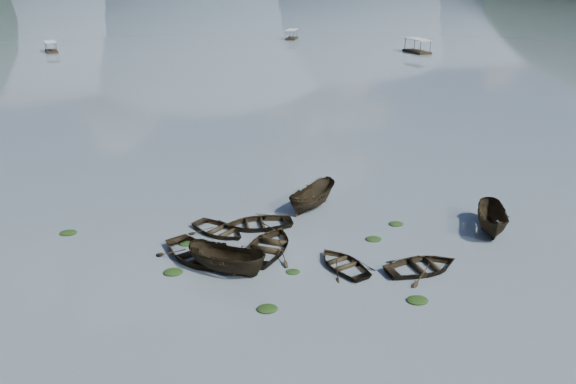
{
  "coord_description": "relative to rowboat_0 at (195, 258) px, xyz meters",
  "views": [
    {
      "loc": [
        -2.67,
        -22.86,
        16.0
      ],
      "look_at": [
        0.0,
        12.0,
        2.0
      ],
      "focal_mm": 35.0,
      "sensor_mm": 36.0,
      "label": 1
    }
  ],
  "objects": [
    {
      "name": "weed_clump_6",
      "position": [
        -0.65,
        1.88,
        0.0
      ],
      "size": [
        0.94,
        0.78,
        0.19
      ],
      "primitive_type": "ellipsoid",
      "color": "black",
      "rests_on": "ground"
    },
    {
      "name": "rowboat_2",
      "position": [
        1.99,
        -1.8,
        0.0
      ],
      "size": [
        5.19,
        4.01,
        1.9
      ],
      "primitive_type": "imported",
      "rotation": [
        0.0,
        0.0,
        1.06
      ],
      "color": "black",
      "rests_on": "ground"
    },
    {
      "name": "weed_clump_4",
      "position": [
        11.12,
        1.57,
        0.0
      ],
      "size": [
        1.03,
        0.81,
        0.21
      ],
      "primitive_type": "ellipsoid",
      "color": "black",
      "rests_on": "ground"
    },
    {
      "name": "pontoon_centre",
      "position": [
        14.8,
        109.23,
        0.0
      ],
      "size": [
        3.7,
        5.96,
        2.13
      ],
      "primitive_type": null,
      "rotation": [
        0.0,
        0.0,
        -0.27
      ],
      "color": "black",
      "rests_on": "ground"
    },
    {
      "name": "pontoon_right",
      "position": [
        38.26,
        84.12,
        0.0
      ],
      "size": [
        4.48,
        7.21,
        2.57
      ],
      "primitive_type": null,
      "rotation": [
        0.0,
        0.0,
        0.27
      ],
      "color": "black",
      "rests_on": "ground"
    },
    {
      "name": "ground_plane",
      "position": [
        5.95,
        -6.88,
        0.0
      ],
      "size": [
        2400.0,
        2400.0,
        0.0
      ],
      "primitive_type": "plane",
      "color": "slate"
    },
    {
      "name": "pontoon_left",
      "position": [
        -35.99,
        90.59,
        0.0
      ],
      "size": [
        4.01,
        5.74,
        2.03
      ],
      "primitive_type": null,
      "rotation": [
        0.0,
        0.0,
        0.38
      ],
      "color": "black",
      "rests_on": "ground"
    },
    {
      "name": "rowboat_6",
      "position": [
        1.3,
        3.3,
        0.0
      ],
      "size": [
        4.97,
        4.93,
        0.85
      ],
      "primitive_type": "imported",
      "rotation": [
        0.0,
        0.0,
        0.81
      ],
      "color": "black",
      "rests_on": "ground"
    },
    {
      "name": "rowboat_4",
      "position": [
        13.03,
        -2.46,
        0.0
      ],
      "size": [
        5.08,
        4.18,
        0.92
      ],
      "primitive_type": "imported",
      "rotation": [
        0.0,
        0.0,
        1.83
      ],
      "color": "black",
      "rests_on": "ground"
    },
    {
      "name": "rowboat_7",
      "position": [
        3.88,
        4.04,
        0.0
      ],
      "size": [
        4.86,
        3.7,
        0.94
      ],
      "primitive_type": "imported",
      "rotation": [
        0.0,
        0.0,
        4.82
      ],
      "color": "black",
      "rests_on": "ground"
    },
    {
      "name": "rowboat_1",
      "position": [
        4.46,
        0.59,
        0.0
      ],
      "size": [
        5.21,
        5.98,
        1.03
      ],
      "primitive_type": "imported",
      "rotation": [
        0.0,
        0.0,
        2.74
      ],
      "color": "black",
      "rests_on": "ground"
    },
    {
      "name": "weed_clump_1",
      "position": [
        4.08,
        -5.73,
        0.0
      ],
      "size": [
        1.08,
        0.86,
        0.24
      ],
      "primitive_type": "ellipsoid",
      "color": "black",
      "rests_on": "ground"
    },
    {
      "name": "weed_clump_2",
      "position": [
        11.84,
        -5.55,
        0.0
      ],
      "size": [
        1.13,
        0.9,
        0.24
      ],
      "primitive_type": "ellipsoid",
      "color": "black",
      "rests_on": "ground"
    },
    {
      "name": "rowboat_0",
      "position": [
        0.0,
        0.0,
        0.0
      ],
      "size": [
        5.66,
        6.06,
        1.02
      ],
      "primitive_type": "imported",
      "rotation": [
        0.0,
        0.0,
        0.59
      ],
      "color": "black",
      "rests_on": "ground"
    },
    {
      "name": "rowboat_5",
      "position": [
        19.08,
        2.28,
        0.0
      ],
      "size": [
        3.23,
        5.21,
        1.88
      ],
      "primitive_type": "imported",
      "rotation": [
        0.0,
        0.0,
        -0.31
      ],
      "color": "black",
      "rests_on": "ground"
    },
    {
      "name": "weed_clump_3",
      "position": [
        5.68,
        -2.11,
        0.0
      ],
      "size": [
        0.81,
        0.68,
        0.18
      ],
      "primitive_type": "ellipsoid",
      "color": "black",
      "rests_on": "ground"
    },
    {
      "name": "weed_clump_7",
      "position": [
        13.11,
        3.69,
        0.0
      ],
      "size": [
        0.98,
        0.79,
        0.21
      ],
      "primitive_type": "ellipsoid",
      "color": "black",
      "rests_on": "ground"
    },
    {
      "name": "rowboat_3",
      "position": [
        8.63,
        -1.71,
        0.0
      ],
      "size": [
        4.23,
        4.72,
        0.8
      ],
      "primitive_type": "imported",
      "rotation": [
        0.0,
        0.0,
        3.61
      ],
      "color": "black",
      "rests_on": "ground"
    },
    {
      "name": "weed_clump_5",
      "position": [
        -8.42,
        3.97,
        0.0
      ],
      "size": [
        1.1,
        0.89,
        0.23
      ],
      "primitive_type": "ellipsoid",
      "color": "black",
      "rests_on": "ground"
    },
    {
      "name": "rowboat_8",
      "position": [
        7.82,
        7.0,
        0.0
      ],
      "size": [
        4.57,
        4.9,
        1.88
      ],
      "primitive_type": "imported",
      "rotation": [
        0.0,
        0.0,
        2.43
      ],
      "color": "black",
      "rests_on": "ground"
    },
    {
      "name": "weed_clump_0",
      "position": [
        -1.07,
        -1.66,
        0.0
      ],
      "size": [
        1.11,
        0.91,
        0.24
      ],
      "primitive_type": "ellipsoid",
      "color": "black",
      "rests_on": "ground"
    }
  ]
}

